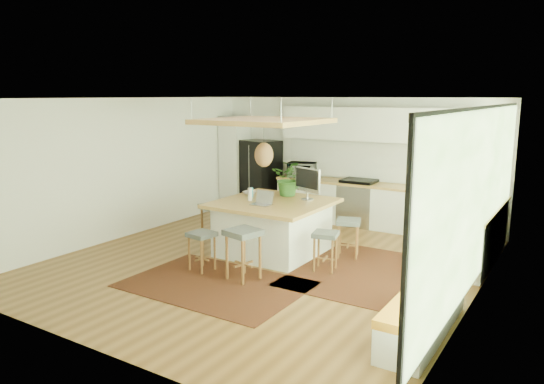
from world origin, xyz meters
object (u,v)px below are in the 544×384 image
Objects in this scene: fridge at (261,173)px; stool_right_back at (348,237)px; island_plant at (289,182)px; island at (273,227)px; monitor at (307,185)px; stool_right_front at (325,249)px; microwave at (302,168)px; stool_near_left at (202,249)px; stool_left_side at (215,226)px; stool_near_right at (243,257)px; laptop at (261,198)px.

stool_right_back is (3.22, -2.16, -0.57)m from fridge.
stool_right_back is 1.01× the size of island_plant.
island is 2.96× the size of monitor.
stool_right_front is 3.71m from microwave.
island_plant reaches higher than island.
fridge is 2.56× the size of stool_right_back.
island_plant reaches higher than stool_near_left.
stool_right_back is (1.69, 1.86, 0.00)m from stool_near_left.
stool_left_side is at bearing 119.99° from stool_near_left.
stool_right_front is 1.02× the size of monitor.
microwave is at bearing 124.78° from stool_right_front.
stool_right_front is at bearing -91.45° from stool_right_back.
fridge is 4.67m from stool_near_right.
fridge is 4.42m from stool_right_front.
microwave reaches higher than stool_right_front.
stool_right_front is 1.05× the size of microwave.
laptop is 0.93m from monitor.
monitor reaches higher than stool_near_right.
fridge is at bearing 127.06° from island.
microwave reaches higher than stool_near_right.
stool_near_left is at bearing -113.64° from laptop.
fridge is at bearing 123.58° from laptop.
microwave is at bearing 108.38° from island.
microwave is at bearing 83.32° from stool_left_side.
monitor is (0.11, 1.81, 0.83)m from stool_near_right.
stool_right_front is (1.20, -0.36, -0.11)m from island.
stool_near_right is (0.79, 0.01, 0.00)m from stool_near_left.
monitor reaches higher than stool_left_side.
fridge reaches higher than microwave.
monitor is at bearing 19.20° from stool_left_side.
island is at bearing -115.02° from monitor.
fridge reaches higher than island_plant.
stool_right_back is 1.65m from laptop.
microwave is (-1.31, 2.18, -0.06)m from monitor.
microwave reaches higher than island.
island_plant is (1.17, 0.72, 0.83)m from stool_left_side.
stool_near_left is 2.19m from island_plant.
fridge is 2.68× the size of stool_right_front.
stool_near_right is 2.05m from stool_right_back.
stool_left_side is 1.60m from island_plant.
stool_near_left is 1.04× the size of microwave.
island_plant reaches higher than stool_right_front.
island is 1.46m from stool_near_left.
stool_near_right is 1.23× the size of stool_right_front.
stool_near_right reaches higher than stool_right_front.
fridge is at bearing 157.47° from monitor.
stool_right_front is at bearing -26.92° from monitor.
island_plant is (-1.24, 0.11, 0.83)m from stool_right_back.
island is at bearing 163.22° from stool_right_front.
stool_near_left is 1.45m from stool_left_side.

